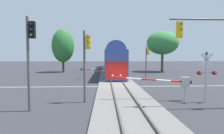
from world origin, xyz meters
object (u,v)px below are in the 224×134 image
at_px(crossing_signal_mast, 206,71).
at_px(oak_behind_train, 63,46).
at_px(traffic_signal_near_right, 217,39).
at_px(crossing_gate_far, 88,70).
at_px(traffic_signal_median, 86,55).
at_px(traffic_signal_far_side, 147,57).
at_px(oak_far_right, 162,43).
at_px(crossing_gate_near, 176,82).
at_px(traffic_signal_near_left, 30,48).
at_px(commuter_train, 111,59).

distance_m(crossing_signal_mast, oak_behind_train, 31.15).
bearing_deg(traffic_signal_near_right, crossing_gate_far, 121.42).
bearing_deg(crossing_signal_mast, oak_behind_train, 121.50).
bearing_deg(oak_behind_train, traffic_signal_median, -73.79).
bearing_deg(crossing_signal_mast, traffic_signal_median, 177.51).
bearing_deg(traffic_signal_near_right, oak_behind_train, 119.73).
distance_m(traffic_signal_far_side, oak_far_right, 12.82).
relative_size(crossing_gate_near, oak_behind_train, 0.66).
relative_size(crossing_gate_near, crossing_signal_mast, 1.65).
bearing_deg(oak_behind_train, traffic_signal_near_left, -81.03).
xyz_separation_m(crossing_gate_near, traffic_signal_median, (-6.62, -0.19, 2.04)).
xyz_separation_m(commuter_train, crossing_gate_near, (3.83, -27.77, -1.36)).
distance_m(crossing_gate_far, oak_behind_train, 14.48).
height_order(traffic_signal_near_left, oak_far_right, oak_far_right).
xyz_separation_m(commuter_train, crossing_signal_mast, (5.82, -28.34, -0.52)).
bearing_deg(oak_far_right, crossing_gate_near, -105.77).
distance_m(crossing_gate_far, traffic_signal_near_left, 16.02).
height_order(crossing_gate_far, traffic_signal_far_side, traffic_signal_far_side).
xyz_separation_m(crossing_signal_mast, traffic_signal_near_right, (-0.25, -1.48, 2.19)).
xyz_separation_m(traffic_signal_far_side, oak_behind_train, (-15.59, 10.66, 2.34)).
bearing_deg(crossing_gate_near, crossing_signal_mast, -15.86).
height_order(commuter_train, traffic_signal_near_left, traffic_signal_near_left).
bearing_deg(traffic_signal_near_left, oak_far_right, 58.75).
height_order(traffic_signal_near_right, oak_far_right, oak_far_right).
xyz_separation_m(traffic_signal_far_side, traffic_signal_near_right, (0.34, -17.22, 1.14)).
xyz_separation_m(crossing_gate_far, traffic_signal_near_right, (9.53, -15.61, 3.06)).
xyz_separation_m(commuter_train, traffic_signal_median, (-2.79, -27.96, 0.69)).
height_order(commuter_train, crossing_gate_far, commuter_train).
distance_m(traffic_signal_far_side, traffic_signal_median, 17.33).
bearing_deg(traffic_signal_far_side, traffic_signal_near_left, -122.81).
relative_size(traffic_signal_far_side, traffic_signal_near_right, 0.84).
relative_size(crossing_signal_mast, traffic_signal_median, 0.72).
bearing_deg(oak_far_right, oak_behind_train, -179.28).
height_order(traffic_signal_far_side, traffic_signal_near_left, traffic_signal_near_left).
bearing_deg(crossing_gate_near, crossing_gate_far, 119.91).
xyz_separation_m(traffic_signal_near_right, traffic_signal_median, (-8.36, 1.86, -0.98)).
bearing_deg(commuter_train, crossing_gate_far, -105.60).
relative_size(traffic_signal_near_left, oak_behind_train, 0.62).
bearing_deg(traffic_signal_near_left, commuter_train, 78.77).
relative_size(traffic_signal_near_left, traffic_signal_near_right, 0.97).
distance_m(traffic_signal_far_side, oak_behind_train, 19.03).
bearing_deg(crossing_gate_far, traffic_signal_median, -85.11).
bearing_deg(commuter_train, crossing_gate_near, -82.15).
relative_size(commuter_train, oak_far_right, 4.53).
height_order(traffic_signal_far_side, traffic_signal_median, traffic_signal_median).
bearing_deg(traffic_signal_near_left, traffic_signal_near_right, 0.52).
height_order(crossing_gate_near, crossing_gate_far, crossing_gate_near).
xyz_separation_m(crossing_gate_near, traffic_signal_near_right, (1.74, -2.05, 3.02)).
bearing_deg(traffic_signal_far_side, oak_behind_train, 145.64).
xyz_separation_m(traffic_signal_near_left, oak_behind_train, (-4.42, 27.99, 1.82)).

